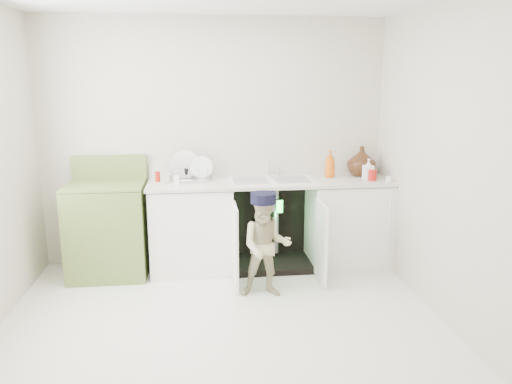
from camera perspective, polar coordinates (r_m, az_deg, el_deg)
ground at (r=4.10m, az=-3.69°, el=-14.77°), size 3.50×3.50×0.00m
room_shell at (r=3.68m, az=-3.97°, el=2.70°), size 6.00×5.50×1.26m
counter_run at (r=5.09m, az=1.98°, el=-3.36°), size 2.44×1.02×1.21m
avocado_stove at (r=5.09m, az=-16.53°, el=-3.93°), size 0.74×0.65×1.14m
repair_worker at (r=4.39m, az=1.15°, el=-6.04°), size 0.48×0.57×0.94m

